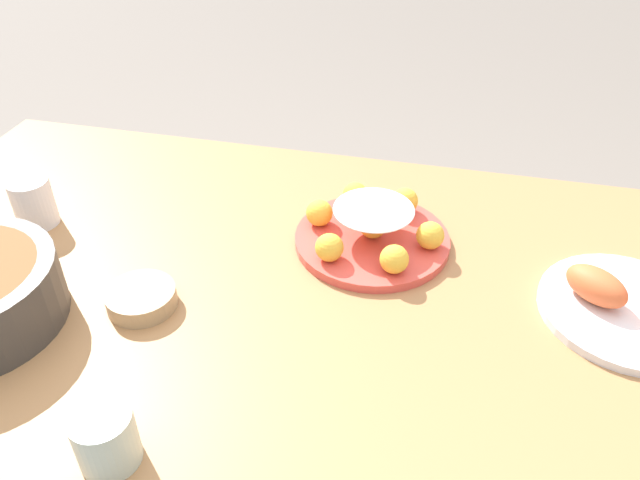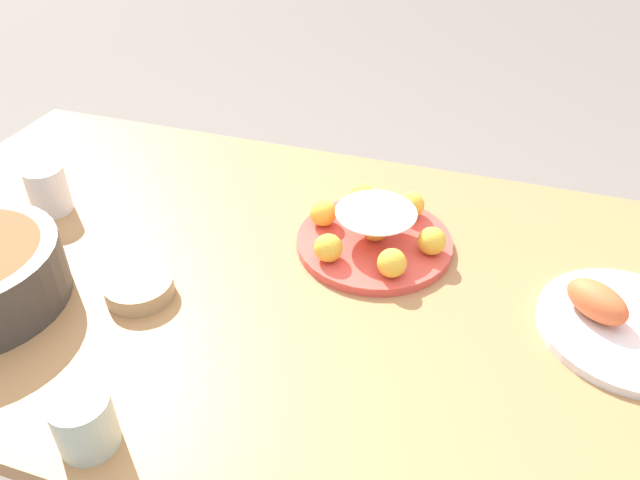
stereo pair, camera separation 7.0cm
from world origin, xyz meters
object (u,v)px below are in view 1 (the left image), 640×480
object	(u,v)px
cake_plate	(372,230)
cup_far	(106,438)
dining_table	(268,319)
seafood_platter	(627,305)
cup_near	(33,202)
sauce_bowl	(141,298)

from	to	relation	value
cake_plate	cup_far	distance (m)	0.55
dining_table	seafood_platter	world-z (taller)	seafood_platter
cake_plate	seafood_platter	size ratio (longest dim) A/B	1.03
seafood_platter	cup_near	size ratio (longest dim) A/B	2.93
sauce_bowl	cup_far	size ratio (longest dim) A/B	1.39
cup_far	dining_table	bearing A→B (deg)	-101.50
cake_plate	cup_near	distance (m)	0.61
cake_plate	cup_near	world-z (taller)	cup_near
seafood_platter	cup_far	world-z (taller)	cup_far
sauce_bowl	seafood_platter	world-z (taller)	seafood_platter
cup_far	sauce_bowl	bearing A→B (deg)	-71.38
dining_table	cup_far	xyz separation A→B (m)	(0.07, 0.37, 0.14)
sauce_bowl	cup_near	world-z (taller)	cup_near
cup_far	cake_plate	bearing A→B (deg)	-114.86
seafood_platter	cup_far	distance (m)	0.75
sauce_bowl	seafood_platter	bearing A→B (deg)	-168.09
dining_table	seafood_platter	bearing A→B (deg)	-175.90
cake_plate	seafood_platter	xyz separation A→B (m)	(-0.40, 0.09, -0.01)
dining_table	cup_near	distance (m)	0.47
cake_plate	dining_table	bearing A→B (deg)	39.62
seafood_platter	dining_table	bearing A→B (deg)	4.10
cake_plate	cup_near	bearing A→B (deg)	7.47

